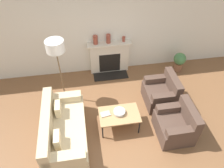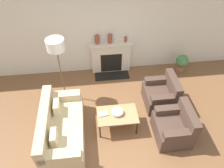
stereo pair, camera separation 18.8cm
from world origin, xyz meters
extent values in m
plane|color=brown|center=(0.00, 0.00, 0.00)|extent=(18.00, 18.00, 0.00)
cube|color=silver|center=(0.00, 2.66, 1.45)|extent=(18.00, 0.06, 2.90)
cube|color=beige|center=(0.08, 2.53, 0.48)|extent=(1.15, 0.20, 0.96)
cube|color=black|center=(0.08, 2.44, 0.35)|extent=(0.63, 0.04, 0.62)
cube|color=black|center=(0.08, 2.25, 0.01)|extent=(1.04, 0.40, 0.02)
cube|color=beige|center=(0.08, 2.50, 0.98)|extent=(1.27, 0.28, 0.05)
cube|color=#CCB78E|center=(-1.26, 0.21, 0.22)|extent=(0.89, 1.83, 0.44)
cube|color=#CCB78E|center=(-1.61, 0.21, 0.63)|extent=(0.20, 1.83, 0.38)
cube|color=#CCB78E|center=(-1.26, -0.59, 0.53)|extent=(0.82, 0.22, 0.18)
cube|color=#CCB78E|center=(-1.26, 1.02, 0.53)|extent=(0.82, 0.22, 0.18)
cube|color=beige|center=(-1.39, -0.20, 0.58)|extent=(0.12, 0.32, 0.28)
cube|color=beige|center=(-1.39, 0.62, 0.58)|extent=(0.12, 0.32, 0.28)
cube|color=#4C382D|center=(1.18, -0.05, 0.22)|extent=(0.76, 0.86, 0.44)
cube|color=#4C382D|center=(1.48, -0.05, 0.63)|extent=(0.18, 0.86, 0.39)
cube|color=#4C382D|center=(1.18, 0.29, 0.52)|extent=(0.68, 0.18, 0.16)
cube|color=#4C382D|center=(1.18, -0.39, 0.52)|extent=(0.68, 0.18, 0.16)
cube|color=#4C382D|center=(1.18, 0.98, 0.22)|extent=(0.76, 0.86, 0.44)
cube|color=#4C382D|center=(1.48, 0.98, 0.63)|extent=(0.18, 0.86, 0.39)
cube|color=#4C382D|center=(1.18, 1.32, 0.52)|extent=(0.68, 0.18, 0.16)
cube|color=#4C382D|center=(1.18, 0.64, 0.52)|extent=(0.68, 0.18, 0.16)
cube|color=tan|center=(-0.02, 0.35, 0.44)|extent=(0.93, 0.60, 0.03)
cylinder|color=black|center=(-0.45, 0.09, 0.21)|extent=(0.03, 0.03, 0.42)
cylinder|color=black|center=(0.40, 0.09, 0.21)|extent=(0.03, 0.03, 0.42)
cylinder|color=black|center=(-0.45, 0.60, 0.21)|extent=(0.03, 0.03, 0.42)
cylinder|color=black|center=(0.40, 0.60, 0.21)|extent=(0.03, 0.03, 0.42)
cylinder|color=silver|center=(-0.02, 0.38, 0.46)|extent=(0.09, 0.09, 0.02)
cylinder|color=silver|center=(-0.02, 0.38, 0.50)|extent=(0.27, 0.27, 0.06)
cube|color=#B2A893|center=(-0.34, 0.39, 0.47)|extent=(0.24, 0.19, 0.02)
cylinder|color=brown|center=(-1.30, 1.55, 0.01)|extent=(0.31, 0.31, 0.03)
cylinder|color=brown|center=(-1.30, 1.55, 0.80)|extent=(0.03, 0.03, 1.53)
cylinder|color=white|center=(-1.30, 1.55, 1.66)|extent=(0.43, 0.43, 0.27)
cylinder|color=brown|center=(-0.31, 2.53, 1.13)|extent=(0.13, 0.13, 0.25)
cylinder|color=brown|center=(0.06, 2.53, 1.14)|extent=(0.12, 0.12, 0.26)
cylinder|color=brown|center=(0.50, 2.53, 1.08)|extent=(0.08, 0.08, 0.15)
cylinder|color=brown|center=(2.20, 2.19, 0.13)|extent=(0.26, 0.26, 0.27)
sphere|color=#477A47|center=(2.20, 2.19, 0.43)|extent=(0.37, 0.37, 0.37)
camera|label=1|loc=(-0.70, -2.80, 4.35)|focal=35.00mm
camera|label=2|loc=(-0.52, -2.82, 4.35)|focal=35.00mm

